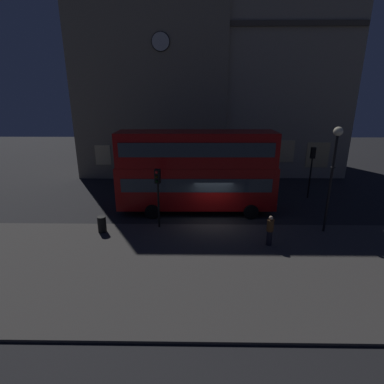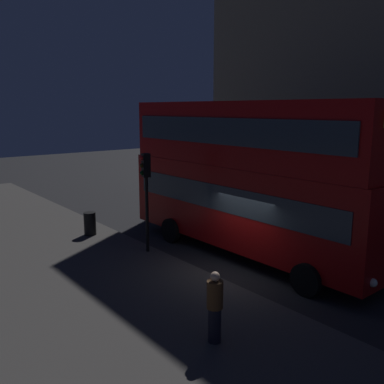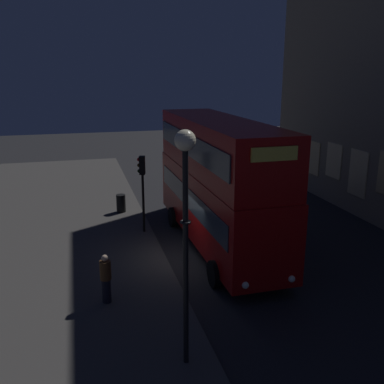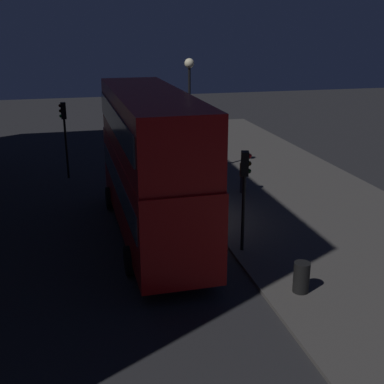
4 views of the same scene
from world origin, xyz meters
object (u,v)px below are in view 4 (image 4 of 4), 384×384
at_px(pedestrian, 243,175).
at_px(litter_bin, 301,277).
at_px(street_lamp, 189,92).
at_px(traffic_light_far_side, 64,124).
at_px(traffic_light_near_kerb, 245,180).
at_px(double_decker_bus, 151,159).

bearing_deg(pedestrian, litter_bin, 178.16).
bearing_deg(street_lamp, traffic_light_far_side, 78.54).
height_order(traffic_light_near_kerb, traffic_light_far_side, traffic_light_far_side).
bearing_deg(traffic_light_far_side, street_lamp, 74.17).
distance_m(traffic_light_near_kerb, street_lamp, 10.08).
height_order(double_decker_bus, traffic_light_near_kerb, double_decker_bus).
xyz_separation_m(double_decker_bus, traffic_light_far_side, (8.93, 3.10, -0.20)).
relative_size(traffic_light_near_kerb, pedestrian, 2.17).
bearing_deg(traffic_light_far_side, pedestrian, 54.43).
height_order(double_decker_bus, pedestrian, double_decker_bus).
xyz_separation_m(double_decker_bus, pedestrian, (3.95, -5.12, -2.14)).
height_order(traffic_light_far_side, street_lamp, street_lamp).
bearing_deg(litter_bin, pedestrian, -8.89).
relative_size(traffic_light_far_side, litter_bin, 4.21).
relative_size(double_decker_bus, traffic_light_far_side, 2.66).
bearing_deg(street_lamp, double_decker_bus, 156.37).
xyz_separation_m(street_lamp, pedestrian, (-3.67, -1.78, -3.59)).
bearing_deg(traffic_light_far_side, traffic_light_near_kerb, 23.84).
bearing_deg(litter_bin, double_decker_bus, 33.11).
bearing_deg(street_lamp, litter_bin, -178.72).
bearing_deg(pedestrian, street_lamp, 32.95).
xyz_separation_m(traffic_light_far_side, pedestrian, (-4.98, -8.22, -1.94)).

